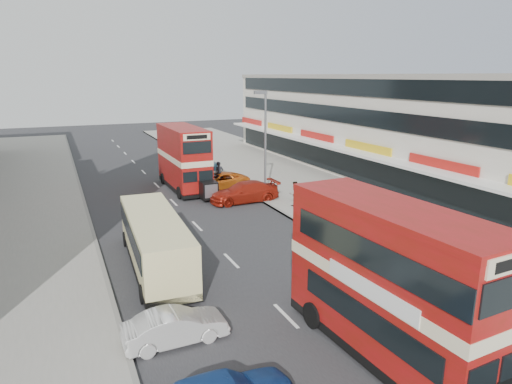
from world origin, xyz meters
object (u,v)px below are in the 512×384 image
coach (155,240)px  pedestrian_near (294,193)px  street_lamp (264,137)px  car_right_a (244,192)px  car_right_b (219,181)px  car_right_c (199,166)px  car_left_front (175,327)px  bus_main (391,282)px  cyclist (219,180)px  bus_second (184,158)px

coach → pedestrian_near: (11.22, 6.39, -0.39)m
street_lamp → car_right_a: size_ratio=1.56×
street_lamp → coach: 14.15m
car_right_a → pedestrian_near: (2.68, -2.83, 0.29)m
car_right_b → car_right_c: 7.22m
car_left_front → pedestrian_near: pedestrian_near is taller
car_right_a → bus_main: bearing=-8.3°
bus_main → cyclist: bus_main is taller
coach → car_right_a: bearing=50.0°
bus_main → car_left_front: size_ratio=2.52×
coach → car_left_front: size_ratio=2.53×
street_lamp → cyclist: street_lamp is taller
street_lamp → pedestrian_near: 4.81m
pedestrian_near → street_lamp: bearing=-78.2°
car_right_a → coach: bearing=-42.4°
bus_main → bus_second: bearing=-93.1°
bus_second → car_right_c: 7.05m
car_left_front → car_right_a: 18.49m
car_right_b → pedestrian_near: 7.92m
coach → car_left_front: bearing=-93.5°
bus_main → bus_second: size_ratio=1.02×
pedestrian_near → car_right_a: bearing=-54.9°
coach → car_right_c: size_ratio=2.64×
bus_second → car_right_b: bus_second is taller
car_right_a → car_right_b: size_ratio=1.06×
coach → car_right_b: 15.94m
street_lamp → car_right_a: (-1.64, -0.01, -4.03)m
bus_main → car_left_front: bus_main is taller
coach → cyclist: size_ratio=3.98×
car_right_b → bus_main: bearing=-10.0°
street_lamp → car_left_front: size_ratio=2.22×
car_right_c → car_left_front: bearing=-20.0°
bus_second → car_right_b: 3.47m
street_lamp → pedestrian_near: street_lamp is taller
street_lamp → pedestrian_near: size_ratio=4.54×
car_left_front → car_right_c: size_ratio=1.04×
car_left_front → cyclist: cyclist is taller
bus_second → car_left_front: (-6.28, -21.65, -2.02)m
car_right_a → car_right_b: bearing=-174.6°
street_lamp → cyclist: bearing=114.9°
street_lamp → car_right_c: size_ratio=2.31×
street_lamp → cyclist: (-2.04, 4.41, -3.95)m
bus_main → car_right_a: bearing=-101.8°
car_right_a → car_right_b: 4.47m
pedestrian_near → car_right_b: bearing=-75.5°
street_lamp → car_right_b: bearing=114.6°
bus_second → car_right_a: bearing=117.6°
street_lamp → car_right_a: 4.35m
street_lamp → car_left_front: (-10.92, -16.00, -4.18)m
car_right_a → car_right_b: (-0.39, 4.45, -0.07)m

